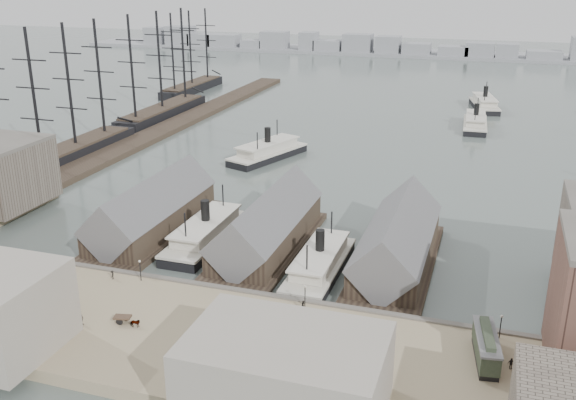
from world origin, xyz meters
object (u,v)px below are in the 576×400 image
(ferry_docked_west, at_px, (206,233))
(tram, at_px, (486,348))
(horse_cart_center, at_px, (130,321))
(horse_cart_right, at_px, (276,353))

(ferry_docked_west, height_order, tram, ferry_docked_west)
(ferry_docked_west, bearing_deg, horse_cart_center, -83.34)
(horse_cart_center, relative_size, horse_cart_right, 1.05)
(horse_cart_right, bearing_deg, ferry_docked_west, 41.68)
(ferry_docked_west, distance_m, horse_cart_right, 47.24)
(ferry_docked_west, distance_m, tram, 63.29)
(horse_cart_center, bearing_deg, tram, -94.67)
(ferry_docked_west, distance_m, horse_cart_center, 36.72)
(tram, bearing_deg, ferry_docked_west, 144.18)
(tram, bearing_deg, horse_cart_right, -171.13)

